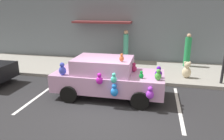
{
  "coord_description": "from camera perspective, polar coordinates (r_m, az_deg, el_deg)",
  "views": [
    {
      "loc": [
        1.62,
        -6.1,
        3.38
      ],
      "look_at": [
        -0.15,
        2.02,
        0.9
      ],
      "focal_mm": 33.4,
      "sensor_mm": 36.0,
      "label": 1
    }
  ],
  "objects": [
    {
      "name": "parking_stripe_front",
      "position": [
        7.91,
        17.8,
        -9.5
      ],
      "size": [
        0.12,
        3.6,
        0.01
      ],
      "primitive_type": "cube",
      "color": "silver",
      "rests_on": "ground"
    },
    {
      "name": "pedestrian_walking_past",
      "position": [
        12.94,
        3.79,
        6.38
      ],
      "size": [
        0.31,
        0.31,
        1.95
      ],
      "color": "teal",
      "rests_on": "sidewalk"
    },
    {
      "name": "pedestrian_near_shopfront",
      "position": [
        12.63,
        19.95,
        4.88
      ],
      "size": [
        0.35,
        0.35,
        1.88
      ],
      "color": "#228949",
      "rests_on": "sidewalk"
    },
    {
      "name": "ground_plane",
      "position": [
        7.16,
        -2.33,
        -11.57
      ],
      "size": [
        60.0,
        60.0,
        0.0
      ],
      "primitive_type": "plane",
      "color": "#262628"
    },
    {
      "name": "storefront_building",
      "position": [
        13.35,
        5.43,
        15.75
      ],
      "size": [
        24.0,
        1.25,
        6.4
      ],
      "color": "slate",
      "rests_on": "ground"
    },
    {
      "name": "plush_covered_car",
      "position": [
        8.14,
        -1.23,
        -1.88
      ],
      "size": [
        4.22,
        2.11,
        1.85
      ],
      "color": "#C694C2",
      "rests_on": "ground"
    },
    {
      "name": "parking_stripe_rear",
      "position": [
        9.06,
        -18.74,
        -6.19
      ],
      "size": [
        0.12,
        3.6,
        0.01
      ],
      "primitive_type": "cube",
      "color": "silver",
      "rests_on": "ground"
    },
    {
      "name": "sidewalk",
      "position": [
        11.69,
        3.81,
        0.17
      ],
      "size": [
        24.0,
        4.0,
        0.15
      ],
      "primitive_type": "cube",
      "color": "gray",
      "rests_on": "ground"
    },
    {
      "name": "teddy_bear_on_sidewalk",
      "position": [
        10.57,
        19.77,
        -0.05
      ],
      "size": [
        0.42,
        0.35,
        0.81
      ],
      "color": "beige",
      "rests_on": "sidewalk"
    }
  ]
}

